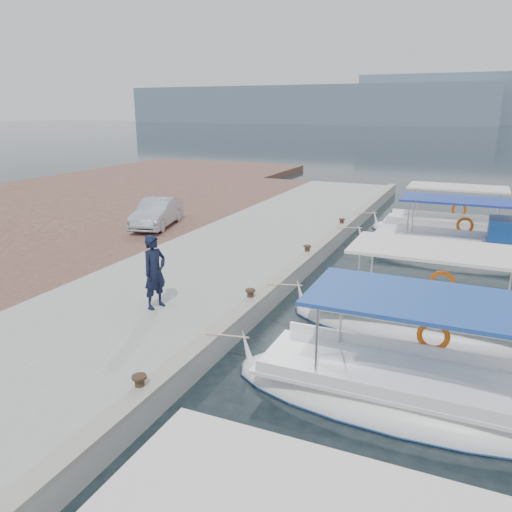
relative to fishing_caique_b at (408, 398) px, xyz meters
The scene contains 11 objects.
ground 4.34m from the fishing_caique_b, 165.51° to the left, with size 400.00×400.00×0.00m, color black.
concrete_quay 9.43m from the fishing_caique_b, 139.81° to the left, with size 6.00×40.00×0.50m, color #999994.
quay_curb 7.54m from the fishing_caique_b, 126.01° to the left, with size 0.44×40.00×0.12m, color gray.
cobblestone_strip 13.64m from the fishing_caique_b, 153.49° to the left, with size 4.00×40.00×0.50m, color brown.
fishing_caique_b is the anchor object (origin of this frame).
fishing_caique_c 3.67m from the fishing_caique_b, 91.25° to the left, with size 7.07×2.39×2.83m.
fishing_caique_d 11.49m from the fishing_caique_b, 88.14° to the left, with size 7.76×2.23×2.83m.
fishing_caique_e 14.91m from the fishing_caique_b, 90.39° to the left, with size 7.03×2.41×2.83m.
mooring_bollards 5.27m from the fishing_caique_b, 150.40° to the left, with size 0.28×20.28×0.33m.
fisherman 6.88m from the fishing_caique_b, behind, with size 0.72×0.47×1.97m, color black.
parked_car 15.18m from the fishing_caique_b, 142.88° to the left, with size 1.31×3.75×1.24m, color silver.
Camera 1 is at (4.92, -10.14, 5.56)m, focal length 35.00 mm.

